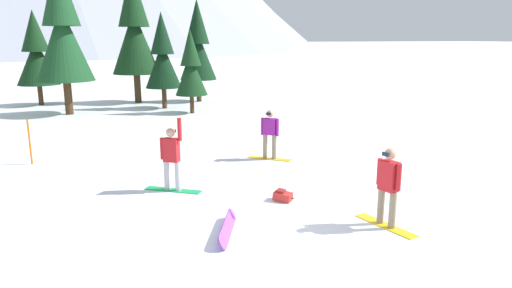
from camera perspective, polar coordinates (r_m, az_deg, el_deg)
name	(u,v)px	position (r m, az deg, el deg)	size (l,w,h in m)	color
ground_plane	(274,229)	(10.10, 2.20, -10.46)	(800.00, 800.00, 0.00)	white
snowboarder_foreground	(388,186)	(10.32, 15.97, -4.98)	(0.61, 1.57, 1.75)	yellow
snowboarder_midground	(172,157)	(12.43, -10.37, -1.58)	(1.44, 1.15, 1.99)	#19B259
snowboarder_background	(270,133)	(15.48, 1.71, 1.31)	(1.32, 1.20, 1.68)	yellow
loose_snowboard_far_spare	(227,227)	(9.85, -3.58, -10.21)	(0.91, 1.70, 0.27)	#993FD8
backpack_red	(283,196)	(11.72, 3.31, -6.39)	(0.55, 0.55, 0.29)	red
trail_marker_pole	(30,142)	(16.57, -26.12, 0.23)	(0.06, 0.06, 1.47)	orange
pine_tree_tall	(191,68)	(25.21, -8.03, 9.29)	(1.73, 1.73, 4.48)	#472D19
pine_tree_slender	(134,30)	(30.12, -14.78, 13.42)	(2.89, 2.89, 8.18)	#472D19
pine_tree_young	(163,56)	(27.21, -11.45, 10.54)	(2.05, 2.05, 5.45)	#472D19
pine_tree_short	(62,30)	(26.47, -22.79, 12.84)	(2.91, 2.91, 8.07)	#472D19
pine_tree_broad	(36,54)	(30.86, -25.47, 10.00)	(2.44, 2.44, 5.63)	#472D19
pine_tree_twin	(198,47)	(29.88, -7.20, 11.84)	(2.30, 2.30, 6.36)	#472D19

